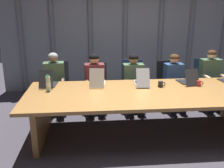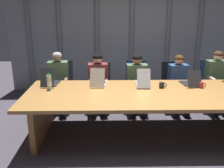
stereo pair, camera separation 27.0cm
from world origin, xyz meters
The scene contains 20 objects.
ground_plane centered at (0.00, 0.00, 0.00)m, with size 11.92×11.92×0.00m, color #47424C.
conference_table centered at (0.00, 0.00, 0.59)m, with size 3.81×1.43×0.73m.
curtain_backdrop centered at (0.00, 2.48, 1.49)m, with size 5.96×0.17×2.97m.
laptop_left_end centered at (-1.59, 0.43, 0.79)m, with size 0.27×0.45×0.31m.
laptop_left_mid centered at (-0.76, 0.41, 0.79)m, with size 0.29×0.47×0.33m.
laptop_center centered at (-0.01, 0.39, 0.79)m, with size 0.24×0.49×0.32m.
laptop_right_mid centered at (0.82, 0.40, 0.78)m, with size 0.29×0.45×0.28m.
office_chair_left_end centered at (-1.56, 1.16, 0.37)m, with size 0.60×0.60×0.98m.
office_chair_left_mid centered at (-0.78, 1.16, 0.35)m, with size 0.60×0.60×0.93m.
office_chair_center centered at (-0.02, 1.16, 0.37)m, with size 0.60×0.60×0.98m.
office_chair_right_mid centered at (0.75, 1.16, 0.36)m, with size 0.60×0.60×0.94m.
office_chair_right_end centered at (1.53, 1.16, 0.36)m, with size 0.60×0.60×0.97m.
person_left_end centered at (-1.57, 1.00, 0.67)m, with size 0.42×0.56×1.19m.
person_left_mid centered at (-0.79, 1.00, 0.66)m, with size 0.42×0.57×1.16m.
person_center centered at (-0.02, 1.00, 0.65)m, with size 0.42×0.56×1.14m.
person_right_mid centered at (0.80, 1.00, 0.64)m, with size 0.40×0.57×1.13m.
person_right_end centered at (1.56, 1.01, 0.68)m, with size 0.43×0.56×1.20m.
water_bottle_primary centered at (-1.55, 0.18, 0.85)m, with size 0.07×0.07×0.26m.
coffee_mug_near centered at (0.95, 0.23, 0.78)m, with size 0.13×0.08×0.10m.
coffee_mug_far centered at (0.29, 0.23, 0.77)m, with size 0.13×0.08×0.09m.
Camera 2 is at (-0.61, -3.79, 2.02)m, focal length 41.02 mm.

